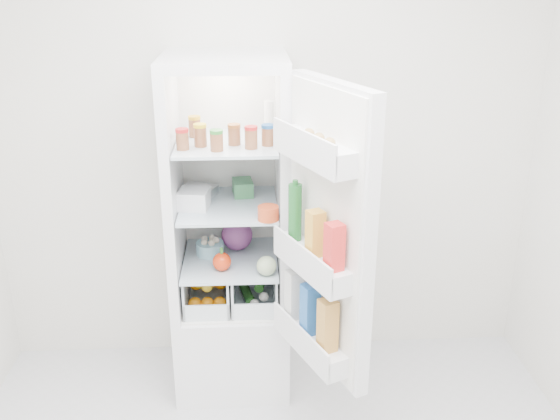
{
  "coord_description": "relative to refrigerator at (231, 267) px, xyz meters",
  "views": [
    {
      "loc": [
        -0.1,
        -1.79,
        2.2
      ],
      "look_at": [
        0.05,
        0.95,
        1.11
      ],
      "focal_mm": 40.0,
      "sensor_mm": 36.0,
      "label": 1
    }
  ],
  "objects": [
    {
      "name": "refrigerator",
      "position": [
        0.0,
        0.0,
        0.0
      ],
      "size": [
        0.6,
        0.6,
        1.8
      ],
      "color": "white",
      "rests_on": "ground"
    },
    {
      "name": "shelf_mid",
      "position": [
        -0.0,
        -0.06,
        0.38
      ],
      "size": [
        0.49,
        0.53,
        0.02
      ],
      "primitive_type": "cube",
      "color": "silver",
      "rests_on": "refrigerator"
    },
    {
      "name": "squeeze_bottle",
      "position": [
        0.21,
        0.1,
        0.8
      ],
      "size": [
        0.06,
        0.06,
        0.16
      ],
      "primitive_type": "cylinder",
      "rotation": [
        0.0,
        0.0,
        0.4
      ],
      "color": "white",
      "rests_on": "shelf_top"
    },
    {
      "name": "shelf_top",
      "position": [
        -0.0,
        -0.06,
        0.71
      ],
      "size": [
        0.49,
        0.53,
        0.02
      ],
      "primitive_type": "cube",
      "color": "silver",
      "rests_on": "refrigerator"
    },
    {
      "name": "mushroom_bowl",
      "position": [
        -0.11,
        0.0,
        0.12
      ],
      "size": [
        0.16,
        0.16,
        0.07
      ],
      "primitive_type": "cylinder",
      "rotation": [
        0.0,
        0.0,
        -0.07
      ],
      "color": "#99D4E4",
      "rests_on": "shelf_low"
    },
    {
      "name": "shelf_low",
      "position": [
        -0.0,
        -0.06,
        0.07
      ],
      "size": [
        0.49,
        0.53,
        0.01
      ],
      "primitive_type": "cube",
      "color": "silver",
      "rests_on": "refrigerator"
    },
    {
      "name": "citrus_pile",
      "position": [
        -0.12,
        -0.08,
        -0.08
      ],
      "size": [
        0.2,
        0.31,
        0.16
      ],
      "color": "orange",
      "rests_on": "refrigerator"
    },
    {
      "name": "foil_tray",
      "position": [
        -0.16,
        0.09,
        0.41
      ],
      "size": [
        0.21,
        0.19,
        0.04
      ],
      "primitive_type": "cube",
      "rotation": [
        0.0,
        0.0,
        -0.4
      ],
      "color": "silver",
      "rests_on": "shelf_mid"
    },
    {
      "name": "crisper_left",
      "position": [
        -0.12,
        -0.06,
        -0.06
      ],
      "size": [
        0.23,
        0.46,
        0.22
      ],
      "primitive_type": null,
      "color": "silver",
      "rests_on": "refrigerator"
    },
    {
      "name": "salad_bag",
      "position": [
        0.18,
        -0.25,
        0.13
      ],
      "size": [
        0.1,
        0.1,
        0.1
      ],
      "primitive_type": "sphere",
      "color": "#A5B88A",
      "rests_on": "shelf_low"
    },
    {
      "name": "fridge_door",
      "position": [
        0.42,
        -0.61,
        0.43
      ],
      "size": [
        0.38,
        0.57,
        1.3
      ],
      "rotation": [
        0.0,
        0.0,
        1.99
      ],
      "color": "white",
      "rests_on": "refrigerator"
    },
    {
      "name": "room_walls",
      "position": [
        0.2,
        -1.25,
        0.93
      ],
      "size": [
        3.02,
        3.02,
        2.61
      ],
      "color": "silver",
      "rests_on": "ground"
    },
    {
      "name": "condiment_jars",
      "position": [
        -0.02,
        -0.14,
        0.76
      ],
      "size": [
        0.46,
        0.32,
        0.08
      ],
      "color": "#B21919",
      "rests_on": "shelf_top"
    },
    {
      "name": "bell_pepper",
      "position": [
        -0.04,
        -0.19,
        0.13
      ],
      "size": [
        0.09,
        0.09,
        0.09
      ],
      "primitive_type": "sphere",
      "color": "red",
      "rests_on": "shelf_low"
    },
    {
      "name": "red_cabbage",
      "position": [
        0.04,
        0.06,
        0.17
      ],
      "size": [
        0.17,
        0.17,
        0.17
      ],
      "primitive_type": "sphere",
      "color": "#5E2057",
      "rests_on": "shelf_low"
    },
    {
      "name": "tin_red",
      "position": [
        0.19,
        -0.28,
        0.43
      ],
      "size": [
        0.13,
        0.13,
        0.07
      ],
      "primitive_type": "cylinder",
      "rotation": [
        0.0,
        0.0,
        0.38
      ],
      "color": "#D84920",
      "rests_on": "shelf_mid"
    },
    {
      "name": "veg_pile",
      "position": [
        0.13,
        -0.06,
        -0.1
      ],
      "size": [
        0.16,
        0.3,
        0.1
      ],
      "color": "#1E4717",
      "rests_on": "refrigerator"
    },
    {
      "name": "tub_green",
      "position": [
        0.07,
        0.07,
        0.43
      ],
      "size": [
        0.11,
        0.15,
        0.08
      ],
      "primitive_type": "cube",
      "rotation": [
        0.0,
        0.0,
        0.11
      ],
      "color": "#3B824D",
      "rests_on": "shelf_mid"
    },
    {
      "name": "crisper_right",
      "position": [
        0.12,
        -0.06,
        -0.06
      ],
      "size": [
        0.23,
        0.46,
        0.22
      ],
      "primitive_type": null,
      "color": "silver",
      "rests_on": "refrigerator"
    },
    {
      "name": "tub_white",
      "position": [
        -0.17,
        -0.1,
        0.44
      ],
      "size": [
        0.16,
        0.16,
        0.09
      ],
      "primitive_type": "cube",
      "rotation": [
        0.0,
        0.0,
        -0.14
      ],
      "color": "white",
      "rests_on": "shelf_mid"
    }
  ]
}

